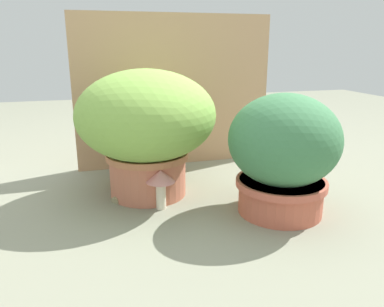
{
  "coord_description": "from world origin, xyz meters",
  "views": [
    {
      "loc": [
        -0.28,
        -1.27,
        0.58
      ],
      "look_at": [
        0.09,
        0.06,
        0.18
      ],
      "focal_mm": 35.4,
      "sensor_mm": 36.0,
      "label": 1
    }
  ],
  "objects_px": {
    "grass_planter": "(146,124)",
    "cat": "(160,160)",
    "mushroom_ornament_pink": "(161,180)",
    "leafy_planter": "(283,152)"
  },
  "relations": [
    {
      "from": "mushroom_ornament_pink",
      "to": "leafy_planter",
      "type": "bearing_deg",
      "value": -19.71
    },
    {
      "from": "cat",
      "to": "mushroom_ornament_pink",
      "type": "height_order",
      "value": "cat"
    },
    {
      "from": "leafy_planter",
      "to": "cat",
      "type": "relative_size",
      "value": 1.17
    },
    {
      "from": "grass_planter",
      "to": "leafy_planter",
      "type": "distance_m",
      "value": 0.52
    },
    {
      "from": "grass_planter",
      "to": "cat",
      "type": "distance_m",
      "value": 0.18
    },
    {
      "from": "grass_planter",
      "to": "leafy_planter",
      "type": "relative_size",
      "value": 1.25
    },
    {
      "from": "grass_planter",
      "to": "mushroom_ornament_pink",
      "type": "distance_m",
      "value": 0.24
    },
    {
      "from": "cat",
      "to": "mushroom_ornament_pink",
      "type": "distance_m",
      "value": 0.2
    },
    {
      "from": "leafy_planter",
      "to": "cat",
      "type": "xyz_separation_m",
      "value": [
        -0.36,
        0.34,
        -0.1
      ]
    },
    {
      "from": "grass_planter",
      "to": "mushroom_ornament_pink",
      "type": "bearing_deg",
      "value": -82.61
    }
  ]
}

